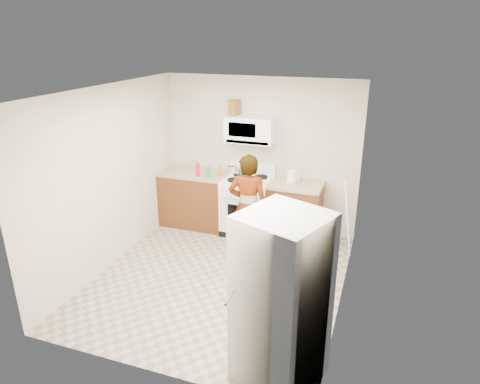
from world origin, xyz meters
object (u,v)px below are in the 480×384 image
at_px(gas_range, 248,205).
at_px(kettle, 292,176).
at_px(saucepan, 241,170).
at_px(microwave, 251,130).
at_px(person, 248,207).
at_px(fridge, 281,300).

bearing_deg(gas_range, kettle, 6.74).
height_order(kettle, saucepan, kettle).
distance_m(gas_range, kettle, 0.89).
height_order(microwave, saucepan, microwave).
bearing_deg(person, kettle, -122.63).
xyz_separation_m(gas_range, fridge, (1.28, -2.90, 0.36)).
bearing_deg(person, saucepan, -71.46).
relative_size(microwave, saucepan, 3.55).
height_order(gas_range, fridge, fridge).
height_order(gas_range, microwave, microwave).
relative_size(gas_range, person, 0.72).
bearing_deg(microwave, gas_range, -90.00).
distance_m(microwave, kettle, 0.97).
relative_size(fridge, kettle, 9.30).
relative_size(person, kettle, 8.61).
distance_m(gas_range, microwave, 1.22).
distance_m(person, saucepan, 1.09).
xyz_separation_m(microwave, kettle, (0.70, -0.05, -0.67)).
bearing_deg(person, gas_range, -77.53).
distance_m(person, fridge, 2.35).
xyz_separation_m(fridge, kettle, (-0.59, 2.99, 0.18)).
distance_m(fridge, saucepan, 3.42).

